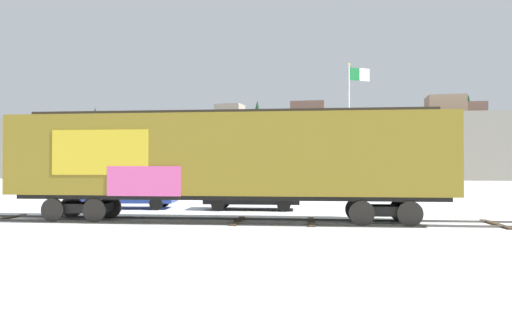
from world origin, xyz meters
The scene contains 7 objects.
ground_plane centered at (0.00, 0.00, 0.00)m, with size 260.00×260.00×0.00m, color silver.
track centered at (3.59, 0.09, 0.04)m, with size 60.01×4.38×0.08m.
freight_car centered at (1.35, 0.00, 2.53)m, with size 16.92×3.42×4.37m.
flagpole centered at (7.04, 12.57, 5.70)m, with size 1.48×0.82×8.86m.
hillside centered at (0.08, 72.05, 5.27)m, with size 115.27×37.22×14.44m.
parked_car_blue centered at (-4.89, 4.70, 0.82)m, with size 4.92×2.43×1.68m.
parked_car_black centered at (1.50, 4.98, 0.87)m, with size 4.75×2.13×1.76m.
Camera 1 is at (4.97, -17.22, 2.17)m, focal length 31.60 mm.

